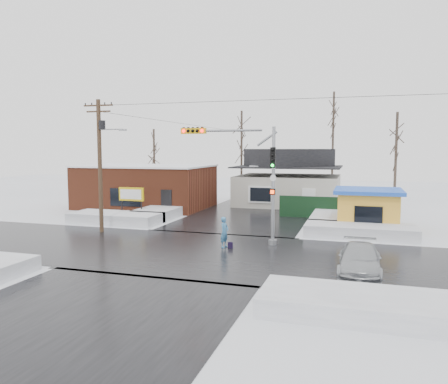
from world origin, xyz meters
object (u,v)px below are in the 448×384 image
(traffic_signal, at_px, (247,168))
(kiosk, at_px, (368,209))
(marquee_sign, at_px, (131,195))
(car, at_px, (360,260))
(utility_pole, at_px, (101,158))
(pedestrian, at_px, (224,232))

(traffic_signal, distance_m, kiosk, 10.43)
(marquee_sign, height_order, car, marquee_sign)
(traffic_signal, bearing_deg, utility_pole, 177.05)
(kiosk, bearing_deg, pedestrian, -133.26)
(kiosk, bearing_deg, traffic_signal, -135.16)
(pedestrian, bearing_deg, kiosk, -29.90)
(utility_pole, xyz_separation_m, marquee_sign, (-1.07, 5.99, -3.19))
(marquee_sign, bearing_deg, pedestrian, -37.54)
(utility_pole, height_order, car, utility_pole)
(kiosk, distance_m, car, 11.98)
(marquee_sign, relative_size, pedestrian, 1.44)
(marquee_sign, height_order, pedestrian, marquee_sign)
(utility_pole, xyz_separation_m, car, (16.86, -5.45, -4.45))
(traffic_signal, relative_size, marquee_sign, 2.75)
(traffic_signal, relative_size, pedestrian, 3.95)
(utility_pole, height_order, marquee_sign, utility_pole)
(car, bearing_deg, pedestrian, 155.60)
(utility_pole, relative_size, car, 1.96)
(kiosk, xyz_separation_m, car, (-0.57, -11.94, -0.80))
(marquee_sign, bearing_deg, utility_pole, -79.87)
(marquee_sign, height_order, kiosk, kiosk)
(pedestrian, height_order, car, pedestrian)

